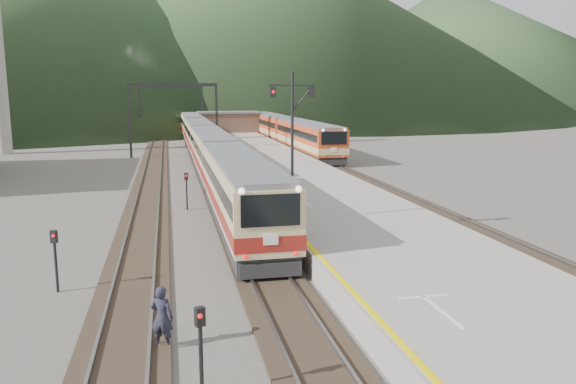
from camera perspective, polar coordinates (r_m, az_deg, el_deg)
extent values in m
cube|color=black|center=(48.30, -7.74, 1.72)|extent=(2.60, 200.00, 0.12)
cube|color=slate|center=(48.24, -8.60, 1.81)|extent=(0.10, 200.00, 0.14)
cube|color=slate|center=(48.35, -6.89, 1.87)|extent=(0.10, 200.00, 0.14)
cube|color=black|center=(48.19, -13.68, 1.51)|extent=(2.60, 200.00, 0.12)
cube|color=slate|center=(48.21, -14.54, 1.59)|extent=(0.10, 200.00, 0.14)
cube|color=slate|center=(48.16, -12.83, 1.66)|extent=(0.10, 200.00, 0.14)
cube|color=black|center=(50.47, 5.39, 2.13)|extent=(2.60, 200.00, 0.12)
cube|color=slate|center=(50.25, 4.61, 2.23)|extent=(0.10, 200.00, 0.14)
cube|color=slate|center=(50.68, 6.17, 2.27)|extent=(0.10, 200.00, 0.14)
cube|color=gray|center=(47.03, -0.74, 2.13)|extent=(8.00, 100.00, 1.00)
cube|color=black|center=(62.86, -15.79, 6.99)|extent=(0.25, 0.25, 8.00)
cube|color=black|center=(62.96, -7.26, 7.29)|extent=(0.25, 0.25, 8.00)
cube|color=black|center=(62.66, -11.65, 10.63)|extent=(9.30, 0.22, 0.35)
cube|color=black|center=(87.80, -14.80, 7.84)|extent=(0.25, 0.25, 8.00)
cube|color=black|center=(87.87, -8.68, 8.06)|extent=(0.25, 0.25, 8.00)
cube|color=black|center=(87.66, -11.83, 10.44)|extent=(9.30, 0.22, 0.35)
cube|color=brown|center=(86.27, -6.03, 7.02)|extent=(9.00, 4.00, 2.80)
cube|color=slate|center=(86.20, -6.05, 8.05)|extent=(9.40, 4.40, 0.30)
cone|color=#263F21|center=(202.28, -23.34, 15.90)|extent=(180.00, 180.00, 60.00)
cone|color=#263F21|center=(241.93, -4.22, 17.39)|extent=(220.00, 220.00, 75.00)
cone|color=#263F21|center=(246.15, 15.89, 13.99)|extent=(160.00, 160.00, 50.00)
cube|color=tan|center=(29.41, -4.94, -0.09)|extent=(2.69, 18.08, 3.28)
cube|color=tan|center=(47.72, -7.76, 3.81)|extent=(2.69, 18.08, 3.28)
cube|color=tan|center=(66.18, -9.02, 5.54)|extent=(2.69, 18.08, 3.28)
cube|color=tan|center=(84.69, -9.73, 6.51)|extent=(2.69, 18.08, 3.28)
cube|color=#BC431B|center=(62.07, 2.00, 5.53)|extent=(3.00, 20.17, 3.66)
cube|color=#BC431B|center=(82.22, -1.53, 6.68)|extent=(3.00, 20.17, 3.66)
cube|color=#BC431B|center=(102.58, -3.67, 7.36)|extent=(3.00, 20.17, 3.66)
cylinder|color=black|center=(26.33, 0.43, 4.49)|extent=(0.14, 0.14, 6.97)
cube|color=black|center=(26.20, 0.44, 10.78)|extent=(2.20, 0.23, 0.07)
cube|color=black|center=(26.08, -1.55, 10.12)|extent=(0.26, 0.20, 0.50)
cube|color=black|center=(26.34, 2.41, 10.12)|extent=(0.26, 0.20, 0.50)
cylinder|color=black|center=(13.66, -8.82, -16.46)|extent=(0.10, 0.10, 2.00)
cube|color=black|center=(13.23, -8.95, -12.39)|extent=(0.26, 0.23, 0.45)
cylinder|color=black|center=(34.48, -10.25, -0.16)|extent=(0.10, 0.10, 2.00)
cube|color=black|center=(34.31, -10.31, 1.57)|extent=(0.25, 0.20, 0.45)
cylinder|color=black|center=(21.77, -22.50, -6.88)|extent=(0.10, 0.10, 2.00)
cube|color=black|center=(21.50, -22.69, -4.20)|extent=(0.26, 0.22, 0.45)
imported|color=#20202F|center=(16.38, -12.68, -12.29)|extent=(0.78, 0.67, 1.81)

